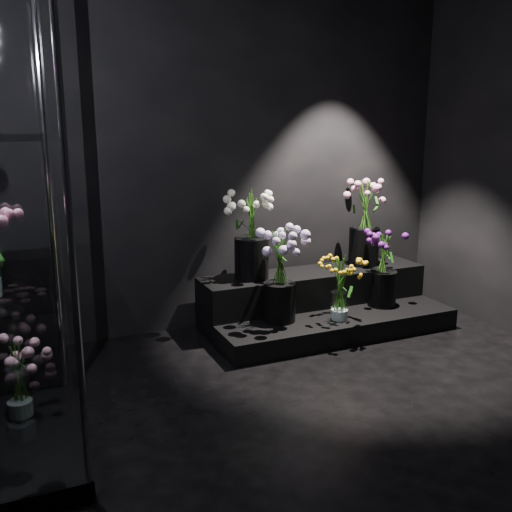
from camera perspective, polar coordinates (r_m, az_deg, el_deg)
floor at (r=3.22m, az=10.11°, el=-17.55°), size 4.00×4.00×0.00m
wall_back at (r=4.57m, az=-3.43°, el=10.20°), size 4.00×0.00×4.00m
display_riser at (r=4.74m, az=6.46°, el=-4.80°), size 1.94×0.86×0.43m
bouquet_orange_bells at (r=4.37m, az=8.42°, el=-3.03°), size 0.29×0.29×0.51m
bouquet_lilac at (r=4.26m, az=2.39°, el=-1.30°), size 0.42×0.42×0.71m
bouquet_purple at (r=4.76m, az=12.62°, el=-1.00°), size 0.33×0.33×0.61m
bouquet_cream_roses at (r=4.45m, az=-0.46°, el=2.81°), size 0.52×0.52×0.70m
bouquet_pink_roses at (r=4.98m, az=10.86°, el=3.75°), size 0.45×0.45×0.73m
bouquet_case_base_pink at (r=3.32m, az=-22.77°, el=-11.04°), size 0.38×0.38×0.42m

